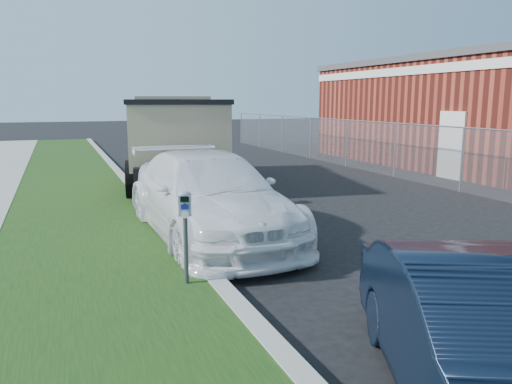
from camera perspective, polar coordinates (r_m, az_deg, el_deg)
name	(u,v)px	position (r m, az deg, el deg)	size (l,w,h in m)	color
ground	(357,256)	(8.49, 11.45, -7.16)	(120.00, 120.00, 0.00)	black
chainlink_fence	(395,139)	(17.34, 15.65, 5.80)	(0.06, 30.06, 30.00)	slate
brick_building	(507,111)	(22.12, 26.74, 8.24)	(9.20, 14.20, 4.17)	maroon
parking_meter	(185,217)	(6.57, -8.11, -2.87)	(0.20, 0.15, 1.26)	#3F4247
white_wagon	(209,196)	(9.32, -5.41, -0.44)	(2.20, 5.41, 1.57)	white
navy_sedan	(484,340)	(4.57, 24.58, -15.18)	(1.33, 3.80, 1.25)	black
dump_truck	(176,134)	(15.74, -9.18, 6.53)	(3.76, 7.18, 2.68)	black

